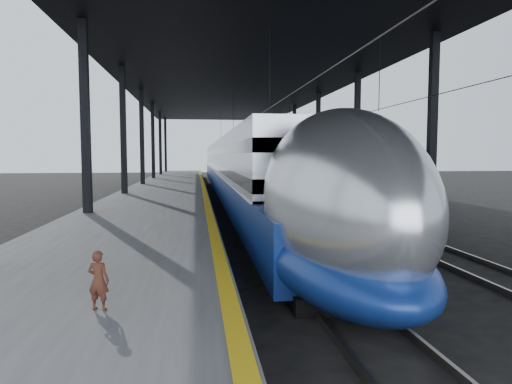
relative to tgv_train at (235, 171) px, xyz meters
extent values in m
plane|color=black|center=(-2.00, -22.92, -2.17)|extent=(160.00, 160.00, 0.00)
cube|color=#4C4C4F|center=(-5.50, -2.92, -1.67)|extent=(6.00, 80.00, 1.00)
cube|color=gold|center=(-2.70, -2.92, -1.17)|extent=(0.30, 80.00, 0.01)
cube|color=slate|center=(-0.72, -2.92, -2.09)|extent=(0.08, 80.00, 0.16)
cube|color=slate|center=(0.72, -2.92, -2.09)|extent=(0.08, 80.00, 0.16)
cube|color=slate|center=(4.28, -2.92, -2.09)|extent=(0.08, 80.00, 0.16)
cube|color=slate|center=(5.72, -2.92, -2.09)|extent=(0.08, 80.00, 0.16)
cube|color=black|center=(-7.80, -17.92, 2.33)|extent=(0.35, 0.35, 9.00)
cube|color=black|center=(7.60, -17.92, 2.33)|extent=(0.35, 0.35, 9.00)
cube|color=black|center=(-7.80, -7.92, 2.33)|extent=(0.35, 0.35, 9.00)
cube|color=black|center=(7.60, -7.92, 2.33)|extent=(0.35, 0.35, 9.00)
cube|color=black|center=(-7.80, 2.08, 2.33)|extent=(0.35, 0.35, 9.00)
cube|color=black|center=(7.60, 2.08, 2.33)|extent=(0.35, 0.35, 9.00)
cube|color=black|center=(-7.80, 12.08, 2.33)|extent=(0.35, 0.35, 9.00)
cube|color=black|center=(7.60, 12.08, 2.33)|extent=(0.35, 0.35, 9.00)
cube|color=black|center=(-7.80, 22.08, 2.33)|extent=(0.35, 0.35, 9.00)
cube|color=black|center=(7.60, 22.08, 2.33)|extent=(0.35, 0.35, 9.00)
cube|color=black|center=(-7.80, 32.08, 2.33)|extent=(0.35, 0.35, 9.00)
cube|color=black|center=(7.60, 32.08, 2.33)|extent=(0.35, 0.35, 9.00)
cube|color=black|center=(-0.10, -2.92, 7.08)|extent=(18.00, 75.00, 0.45)
cylinder|color=slate|center=(0.00, -2.92, 3.33)|extent=(0.03, 74.00, 0.03)
cylinder|color=slate|center=(5.00, -2.92, 3.33)|extent=(0.03, 74.00, 0.03)
cube|color=#B8BBC0|center=(0.00, 4.01, 0.31)|extent=(3.13, 57.00, 4.32)
cube|color=navy|center=(0.00, 2.51, -1.04)|extent=(3.22, 62.00, 1.67)
cube|color=silver|center=(0.00, 4.01, -0.17)|extent=(3.24, 57.00, 0.11)
cube|color=black|center=(0.00, 4.01, 1.55)|extent=(3.18, 57.00, 0.45)
cube|color=black|center=(0.00, 4.01, 0.31)|extent=(3.18, 57.00, 0.45)
ellipsoid|color=#B8BBC0|center=(0.00, -27.49, 0.15)|extent=(3.13, 8.40, 4.32)
ellipsoid|color=navy|center=(0.00, -27.49, -1.09)|extent=(3.22, 8.40, 1.84)
ellipsoid|color=black|center=(0.00, -30.09, 1.01)|extent=(1.62, 2.20, 0.97)
cube|color=black|center=(0.00, -27.49, -1.97)|extent=(2.38, 2.60, 0.40)
cube|color=black|center=(0.00, -5.49, -1.97)|extent=(2.38, 2.60, 0.40)
cube|color=#154D8D|center=(5.00, -8.90, -0.19)|extent=(2.77, 18.00, 3.76)
cube|color=gray|center=(5.00, -17.30, -0.19)|extent=(2.82, 1.20, 3.81)
cube|color=black|center=(5.00, -17.92, 0.65)|extent=(1.68, 0.06, 0.84)
cube|color=#A5170C|center=(5.00, -17.92, -0.64)|extent=(1.19, 0.06, 0.54)
cube|color=gray|center=(5.00, 10.10, -0.19)|extent=(2.77, 18.00, 3.76)
cube|color=gray|center=(5.00, 29.10, -0.19)|extent=(2.77, 18.00, 3.76)
cube|color=black|center=(5.00, -14.90, -1.99)|extent=(2.18, 2.40, 0.36)
cube|color=black|center=(5.00, 7.10, -1.99)|extent=(2.18, 2.40, 0.36)
imported|color=#492318|center=(-4.75, -30.66, -0.70)|extent=(0.40, 0.32, 0.95)
camera|label=1|loc=(-3.21, -37.88, 1.24)|focal=32.00mm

